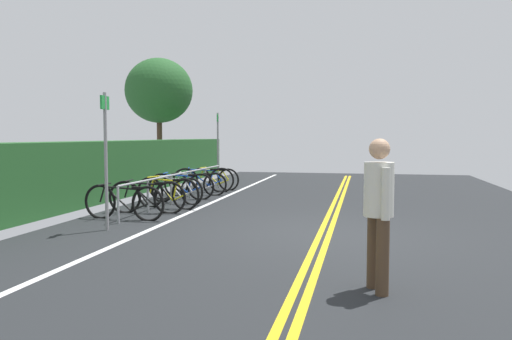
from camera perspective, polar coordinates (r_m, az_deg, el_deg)
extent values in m
cube|color=#232628|center=(8.95, 7.82, -7.23)|extent=(28.58, 10.21, 0.05)
cube|color=gold|center=(8.94, 8.34, -7.07)|extent=(25.72, 0.10, 0.00)
cube|color=gold|center=(8.95, 7.31, -7.05)|extent=(25.72, 0.10, 0.00)
cube|color=white|center=(9.68, -11.03, -6.25)|extent=(25.72, 0.12, 0.00)
cylinder|color=#9EA0A5|center=(10.09, -15.34, -3.84)|extent=(0.05, 0.05, 0.73)
cylinder|color=#9EA0A5|center=(11.31, -12.14, -2.97)|extent=(0.05, 0.05, 0.73)
cylinder|color=#9EA0A5|center=(12.56, -9.58, -2.26)|extent=(0.05, 0.05, 0.73)
cylinder|color=#9EA0A5|center=(13.84, -7.48, -1.67)|extent=(0.05, 0.05, 0.73)
cylinder|color=#9EA0A5|center=(15.13, -5.74, -1.19)|extent=(0.05, 0.05, 0.73)
cylinder|color=#9EA0A5|center=(16.43, -4.28, -0.77)|extent=(0.05, 0.05, 0.73)
cylinder|color=#9EA0A5|center=(13.17, -8.49, -0.38)|extent=(6.85, 0.04, 0.04)
torus|color=black|center=(10.85, -17.22, -3.48)|extent=(0.11, 0.73, 0.73)
torus|color=black|center=(10.29, -12.14, -3.78)|extent=(0.11, 0.73, 0.73)
cylinder|color=black|center=(10.62, -15.39, -3.14)|extent=(0.08, 0.62, 0.50)
cylinder|color=black|center=(10.56, -15.08, -1.98)|extent=(0.09, 0.75, 0.07)
cylinder|color=black|center=(10.43, -13.65, -3.33)|extent=(0.05, 0.18, 0.45)
cylinder|color=black|center=(10.39, -13.06, -4.14)|extent=(0.07, 0.40, 0.19)
cylinder|color=black|center=(10.33, -12.74, -2.96)|extent=(0.06, 0.27, 0.31)
cylinder|color=black|center=(10.80, -17.00, -2.65)|extent=(0.05, 0.15, 0.33)
cube|color=black|center=(10.37, -13.33, -1.98)|extent=(0.09, 0.21, 0.05)
cylinder|color=black|center=(10.75, -16.78, -1.55)|extent=(0.46, 0.06, 0.03)
torus|color=black|center=(11.48, -14.62, -3.01)|extent=(0.13, 0.74, 0.74)
torus|color=black|center=(11.16, -9.75, -3.14)|extent=(0.13, 0.74, 0.74)
cylinder|color=black|center=(11.34, -12.84, -2.63)|extent=(0.09, 0.58, 0.51)
cylinder|color=black|center=(11.30, -12.54, -1.52)|extent=(0.11, 0.69, 0.07)
cylinder|color=black|center=(11.24, -11.17, -2.76)|extent=(0.05, 0.17, 0.45)
cylinder|color=black|center=(11.22, -10.62, -3.50)|extent=(0.07, 0.37, 0.19)
cylinder|color=black|center=(11.17, -10.31, -2.38)|extent=(0.06, 0.25, 0.31)
cylinder|color=black|center=(11.45, -14.40, -2.21)|extent=(0.05, 0.14, 0.34)
cube|color=black|center=(11.19, -10.87, -1.48)|extent=(0.10, 0.21, 0.05)
cylinder|color=black|center=(11.41, -14.18, -1.16)|extent=(0.46, 0.07, 0.03)
torus|color=black|center=(12.26, -11.90, -2.51)|extent=(0.21, 0.75, 0.75)
torus|color=black|center=(11.71, -7.99, -2.76)|extent=(0.21, 0.75, 0.75)
cylinder|color=yellow|center=(12.04, -10.48, -2.19)|extent=(0.16, 0.56, 0.51)
cylinder|color=yellow|center=(11.98, -10.24, -1.13)|extent=(0.18, 0.67, 0.07)
cylinder|color=yellow|center=(11.85, -9.15, -2.35)|extent=(0.07, 0.17, 0.46)
cylinder|color=yellow|center=(11.81, -8.70, -3.09)|extent=(0.11, 0.36, 0.19)
cylinder|color=yellow|center=(11.75, -8.45, -2.01)|extent=(0.09, 0.25, 0.32)
cylinder|color=yellow|center=(12.22, -11.72, -1.75)|extent=(0.06, 0.14, 0.34)
cube|color=black|center=(11.79, -8.90, -1.13)|extent=(0.12, 0.21, 0.05)
cylinder|color=yellow|center=(12.17, -11.55, -0.75)|extent=(0.46, 0.12, 0.03)
torus|color=black|center=(13.12, -10.61, -2.19)|extent=(0.28, 0.68, 0.70)
torus|color=black|center=(12.49, -7.28, -2.46)|extent=(0.28, 0.68, 0.70)
cylinder|color=silver|center=(12.87, -9.41, -1.93)|extent=(0.22, 0.54, 0.48)
cylinder|color=silver|center=(12.81, -9.20, -1.02)|extent=(0.25, 0.64, 0.07)
cylinder|color=silver|center=(12.66, -8.27, -2.09)|extent=(0.09, 0.16, 0.43)
cylinder|color=silver|center=(12.61, -7.89, -2.73)|extent=(0.15, 0.35, 0.18)
cylinder|color=silver|center=(12.55, -7.67, -1.81)|extent=(0.11, 0.24, 0.30)
cylinder|color=silver|center=(13.08, -10.46, -1.54)|extent=(0.08, 0.14, 0.32)
cube|color=black|center=(12.60, -8.06, -1.03)|extent=(0.14, 0.22, 0.05)
cylinder|color=silver|center=(13.03, -10.31, -0.66)|extent=(0.44, 0.18, 0.03)
torus|color=black|center=(13.70, -10.61, -1.87)|extent=(0.16, 0.73, 0.73)
torus|color=black|center=(13.48, -6.27, -1.92)|extent=(0.16, 0.73, 0.73)
cylinder|color=#1947B7|center=(13.60, -9.00, -1.54)|extent=(0.12, 0.60, 0.50)
cylinder|color=#1947B7|center=(13.57, -8.73, -0.62)|extent=(0.14, 0.71, 0.07)
cylinder|color=#1947B7|center=(13.53, -7.52, -1.62)|extent=(0.06, 0.17, 0.45)
cylinder|color=#1947B7|center=(13.52, -7.04, -2.23)|extent=(0.09, 0.38, 0.18)
cylinder|color=#1947B7|center=(13.49, -6.76, -1.31)|extent=(0.07, 0.26, 0.31)
cylinder|color=#1947B7|center=(13.68, -10.40, -1.21)|extent=(0.06, 0.14, 0.33)
cube|color=black|center=(13.49, -7.25, -0.57)|extent=(0.11, 0.21, 0.05)
cylinder|color=#1947B7|center=(13.65, -10.20, -0.33)|extent=(0.46, 0.09, 0.03)
torus|color=black|center=(14.44, -9.02, -1.65)|extent=(0.23, 0.68, 0.69)
torus|color=black|center=(14.36, -4.68, -1.64)|extent=(0.23, 0.68, 0.69)
cylinder|color=silver|center=(14.39, -7.40, -1.34)|extent=(0.19, 0.61, 0.47)
cylinder|color=silver|center=(14.37, -7.12, -0.52)|extent=(0.22, 0.73, 0.07)
cylinder|color=silver|center=(14.37, -5.92, -1.40)|extent=(0.08, 0.18, 0.42)
cylinder|color=silver|center=(14.37, -5.44, -1.93)|extent=(0.14, 0.39, 0.18)
cylinder|color=silver|center=(14.35, -5.16, -1.11)|extent=(0.10, 0.27, 0.29)
cylinder|color=silver|center=(14.42, -8.81, -1.06)|extent=(0.07, 0.15, 0.31)
cube|color=black|center=(14.34, -5.65, -0.46)|extent=(0.13, 0.21, 0.05)
cylinder|color=silver|center=(14.40, -8.60, -0.26)|extent=(0.45, 0.14, 0.03)
torus|color=black|center=(15.19, -8.01, -1.21)|extent=(0.31, 0.74, 0.77)
torus|color=black|center=(15.22, -3.92, -1.17)|extent=(0.31, 0.74, 0.77)
cylinder|color=#1947B7|center=(15.18, -6.48, -0.86)|extent=(0.24, 0.60, 0.53)
cylinder|color=#1947B7|center=(15.17, -6.22, 0.01)|extent=(0.28, 0.71, 0.07)
cylinder|color=#1947B7|center=(15.20, -5.09, -0.92)|extent=(0.09, 0.18, 0.47)
cylinder|color=#1947B7|center=(15.21, -4.64, -1.48)|extent=(0.17, 0.38, 0.19)
cylinder|color=#1947B7|center=(15.20, -4.37, -0.61)|extent=(0.12, 0.26, 0.32)
cylinder|color=#1947B7|center=(15.18, -7.81, -0.57)|extent=(0.08, 0.15, 0.35)
cube|color=black|center=(15.18, -4.83, 0.07)|extent=(0.14, 0.22, 0.05)
cylinder|color=#1947B7|center=(15.16, -7.62, 0.25)|extent=(0.44, 0.18, 0.03)
torus|color=black|center=(16.09, -6.31, -1.01)|extent=(0.15, 0.71, 0.71)
torus|color=black|center=(15.69, -3.14, -1.12)|extent=(0.15, 0.71, 0.71)
cylinder|color=yellow|center=(15.93, -5.14, -0.76)|extent=(0.11, 0.55, 0.49)
cylinder|color=yellow|center=(15.89, -4.94, 0.00)|extent=(0.12, 0.66, 0.07)
cylinder|color=yellow|center=(15.80, -4.06, -0.85)|extent=(0.06, 0.16, 0.44)
cylinder|color=yellow|center=(15.77, -3.70, -1.36)|extent=(0.08, 0.35, 0.18)
cylinder|color=yellow|center=(15.72, -3.50, -0.60)|extent=(0.07, 0.24, 0.30)
cylinder|color=yellow|center=(16.06, -6.16, -0.46)|extent=(0.05, 0.13, 0.32)
cube|color=black|center=(15.75, -3.86, 0.03)|extent=(0.11, 0.21, 0.05)
cylinder|color=yellow|center=(16.02, -6.01, 0.27)|extent=(0.46, 0.09, 0.03)
cylinder|color=#4C3826|center=(5.82, 13.14, -8.93)|extent=(0.14, 0.14, 0.83)
cylinder|color=#4C3826|center=(5.57, 14.13, -9.53)|extent=(0.14, 0.14, 0.83)
cylinder|color=silver|center=(5.58, 13.74, -2.14)|extent=(0.32, 0.32, 0.59)
sphere|color=tan|center=(5.55, 13.81, 2.33)|extent=(0.22, 0.22, 0.22)
cylinder|color=silver|center=(5.77, 13.03, -2.21)|extent=(0.09, 0.09, 0.55)
cylinder|color=silver|center=(5.40, 14.48, -2.65)|extent=(0.09, 0.09, 0.55)
cylinder|color=gray|center=(9.37, -16.62, 0.89)|extent=(0.06, 0.06, 2.46)
cube|color=#198C33|center=(9.38, -16.75, 7.32)|extent=(0.36, 0.08, 0.24)
cylinder|color=gray|center=(17.13, -4.34, 2.34)|extent=(0.06, 0.06, 2.47)
cube|color=#198C33|center=(17.14, -4.35, 5.88)|extent=(0.36, 0.10, 0.24)
cube|color=#235626|center=(15.45, -14.48, 0.36)|extent=(15.85, 1.13, 1.55)
cylinder|color=#473323|center=(20.57, -10.84, 2.36)|extent=(0.21, 0.21, 2.34)
ellipsoid|color=#235626|center=(20.64, -10.93, 8.82)|extent=(2.67, 2.67, 2.56)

